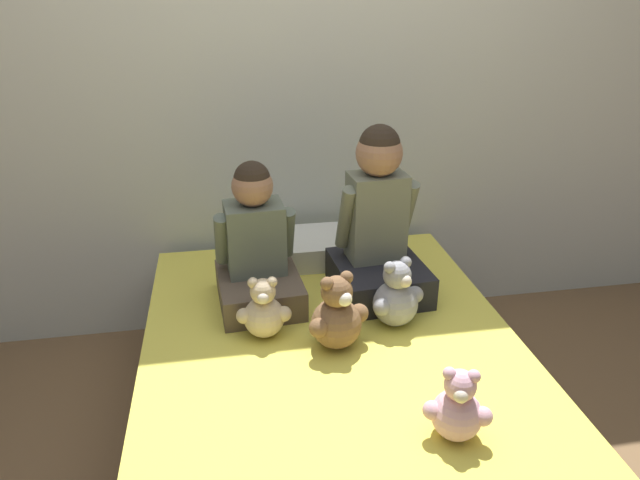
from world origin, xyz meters
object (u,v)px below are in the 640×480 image
at_px(bed, 336,407).
at_px(child_on_right, 378,229).
at_px(pillow_at_headboard, 305,248).
at_px(teddy_bear_at_foot_of_bed, 457,408).
at_px(teddy_bear_held_by_left_child, 264,311).
at_px(teddy_bear_between_children, 337,316).
at_px(teddy_bear_held_by_right_child, 396,297).
at_px(child_on_left, 256,250).

relative_size(bed, child_on_right, 2.71).
bearing_deg(pillow_at_headboard, teddy_bear_at_foot_of_bed, -77.78).
xyz_separation_m(teddy_bear_held_by_left_child, teddy_bear_between_children, (0.24, -0.11, 0.02)).
xyz_separation_m(teddy_bear_held_by_left_child, teddy_bear_at_foot_of_bed, (0.49, -0.59, -0.00)).
distance_m(bed, teddy_bear_between_children, 0.35).
bearing_deg(teddy_bear_held_by_left_child, teddy_bear_held_by_right_child, 3.65).
bearing_deg(teddy_bear_held_by_right_child, child_on_left, 127.69).
height_order(teddy_bear_held_by_left_child, teddy_bear_held_by_right_child, teddy_bear_held_by_right_child).
bearing_deg(teddy_bear_held_by_left_child, child_on_left, 94.95).
relative_size(child_on_left, teddy_bear_at_foot_of_bed, 2.49).
relative_size(child_on_right, teddy_bear_held_by_right_child, 2.56).
height_order(child_on_left, child_on_right, child_on_right).
relative_size(teddy_bear_held_by_left_child, teddy_bear_between_children, 0.84).
xyz_separation_m(child_on_left, child_on_right, (0.49, 0.00, 0.05)).
relative_size(teddy_bear_held_by_left_child, teddy_bear_at_foot_of_bed, 1.03).
xyz_separation_m(bed, teddy_bear_at_foot_of_bed, (0.25, -0.42, 0.32)).
xyz_separation_m(bed, child_on_left, (-0.24, 0.43, 0.45)).
xyz_separation_m(child_on_left, pillow_at_headboard, (0.24, 0.32, -0.16)).
bearing_deg(bed, teddy_bear_at_foot_of_bed, -59.16).
height_order(teddy_bear_between_children, pillow_at_headboard, teddy_bear_between_children).
distance_m(child_on_left, child_on_right, 0.49).
bearing_deg(pillow_at_headboard, bed, -90.00).
height_order(teddy_bear_held_by_left_child, pillow_at_headboard, teddy_bear_held_by_left_child).
bearing_deg(bed, teddy_bear_between_children, 81.13).
xyz_separation_m(child_on_right, teddy_bear_held_by_right_child, (0.00, -0.27, -0.16)).
bearing_deg(child_on_right, teddy_bear_at_foot_of_bed, -94.18).
xyz_separation_m(bed, teddy_bear_between_children, (0.01, 0.06, 0.35)).
relative_size(bed, teddy_bear_held_by_right_child, 6.95).
bearing_deg(teddy_bear_between_children, bed, -122.13).
distance_m(child_on_right, pillow_at_headboard, 0.46).
bearing_deg(teddy_bear_at_foot_of_bed, child_on_right, 110.18).
bearing_deg(child_on_left, pillow_at_headboard, 49.32).
xyz_separation_m(teddy_bear_held_by_right_child, teddy_bear_at_foot_of_bed, (0.00, -0.58, -0.02)).
height_order(teddy_bear_between_children, teddy_bear_at_foot_of_bed, teddy_bear_between_children).
relative_size(bed, teddy_bear_between_children, 6.59).
bearing_deg(teddy_bear_held_by_right_child, bed, -171.33).
relative_size(child_on_right, pillow_at_headboard, 1.25).
xyz_separation_m(child_on_left, teddy_bear_held_by_right_child, (0.49, -0.27, -0.11)).
bearing_deg(child_on_right, bed, -124.70).
relative_size(child_on_right, teddy_bear_held_by_left_child, 2.91).
height_order(bed, teddy_bear_held_by_right_child, teddy_bear_held_by_right_child).
bearing_deg(teddy_bear_held_by_left_child, pillow_at_headboard, 72.43).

